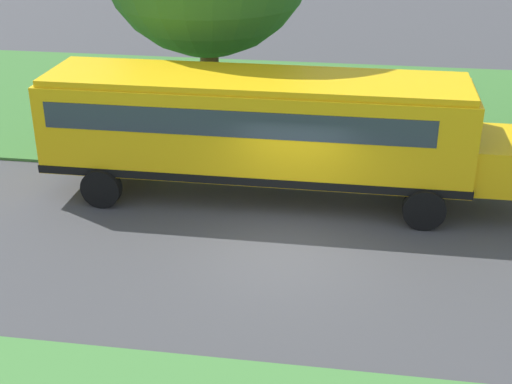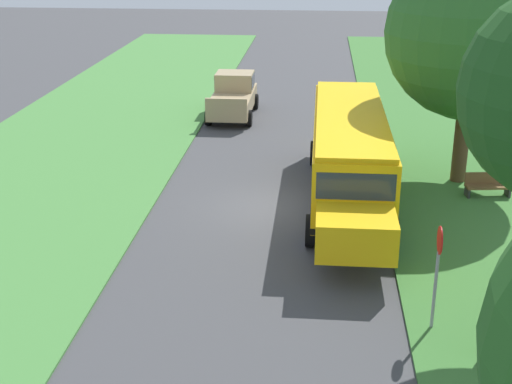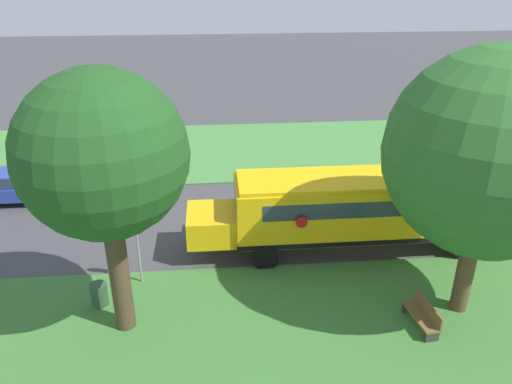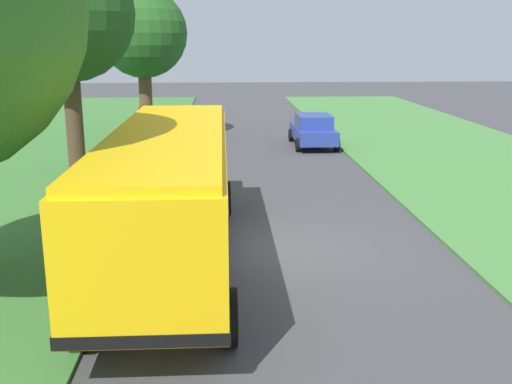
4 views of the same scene
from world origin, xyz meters
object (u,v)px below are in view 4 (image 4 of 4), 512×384
Objects in this scene: car_blue_nearest at (313,128)px; stop_sign at (141,134)px; school_bus at (171,183)px; oak_tree_far_end at (144,33)px; trash_bin at (115,162)px; oak_tree_roadside_mid at (67,12)px.

car_blue_nearest is 1.61× the size of stop_sign.
school_bus is at bearing -109.88° from car_blue_nearest.
trash_bin is (-0.32, -8.26, -4.96)m from oak_tree_far_end.
oak_tree_roadside_mid is (-4.21, 8.88, 4.09)m from school_bus.
oak_tree_roadside_mid is at bearing -142.80° from trash_bin.
stop_sign is (-1.80, 8.53, -0.19)m from school_bus.
oak_tree_far_end is at bearing 80.70° from oak_tree_roadside_mid.
car_blue_nearest is 0.58× the size of oak_tree_far_end.
oak_tree_roadside_mid reaches higher than trash_bin.
stop_sign reaches higher than car_blue_nearest.
oak_tree_far_end reaches higher than trash_bin.
school_bus is 10.34m from trash_bin.
school_bus is 8.72m from stop_sign.
car_blue_nearest is 10.35m from trash_bin.
school_bus is 4.53× the size of stop_sign.
stop_sign is at bearing -8.34° from oak_tree_roadside_mid.
car_blue_nearest is 0.53× the size of oak_tree_roadside_mid.
school_bus reaches higher than stop_sign.
oak_tree_far_end is (-2.71, 18.04, 3.48)m from school_bus.
trash_bin is at bearing 134.43° from stop_sign.
oak_tree_roadside_mid is at bearing 115.38° from school_bus.
oak_tree_roadside_mid reaches higher than school_bus.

